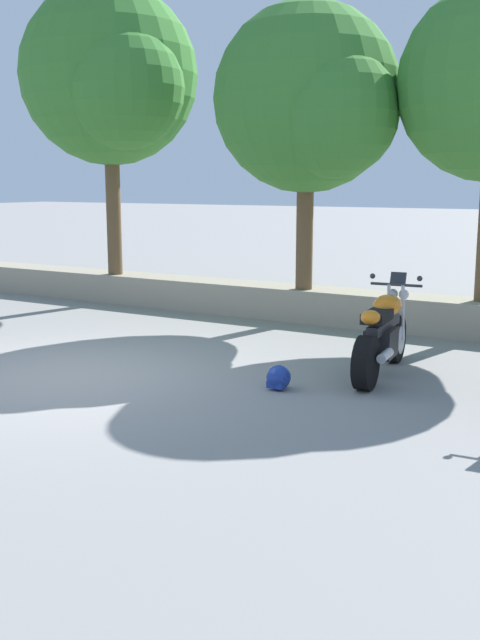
{
  "coord_description": "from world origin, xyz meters",
  "views": [
    {
      "loc": [
        6.15,
        -6.48,
        2.31
      ],
      "look_at": [
        1.7,
        1.2,
        0.65
      ],
      "focal_mm": 41.32,
      "sensor_mm": 36.0,
      "label": 1
    }
  ],
  "objects_px": {
    "motorcycle_orange_centre": "(383,335)",
    "leafy_tree_far_left": "(112,79)",
    "leafy_tree_mid_left": "(312,102)",
    "rider_helmet": "(278,378)"
  },
  "relations": [
    {
      "from": "motorcycle_orange_centre",
      "to": "leafy_tree_far_left",
      "type": "relative_size",
      "value": 0.38
    },
    {
      "from": "motorcycle_orange_centre",
      "to": "leafy_tree_mid_left",
      "type": "relative_size",
      "value": 0.45
    },
    {
      "from": "motorcycle_orange_centre",
      "to": "leafy_tree_mid_left",
      "type": "distance_m",
      "value": 4.59
    },
    {
      "from": "leafy_tree_far_left",
      "to": "leafy_tree_mid_left",
      "type": "relative_size",
      "value": 1.17
    },
    {
      "from": "motorcycle_orange_centre",
      "to": "leafy_tree_far_left",
      "type": "height_order",
      "value": "leafy_tree_far_left"
    },
    {
      "from": "leafy_tree_far_left",
      "to": "leafy_tree_mid_left",
      "type": "distance_m",
      "value": 4.09
    },
    {
      "from": "leafy_tree_far_left",
      "to": "leafy_tree_mid_left",
      "type": "height_order",
      "value": "leafy_tree_far_left"
    },
    {
      "from": "rider_helmet",
      "to": "leafy_tree_far_left",
      "type": "bearing_deg",
      "value": 144.78
    },
    {
      "from": "motorcycle_orange_centre",
      "to": "leafy_tree_mid_left",
      "type": "bearing_deg",
      "value": 130.01
    },
    {
      "from": "leafy_tree_mid_left",
      "to": "leafy_tree_far_left",
      "type": "bearing_deg",
      "value": 180.0
    }
  ]
}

